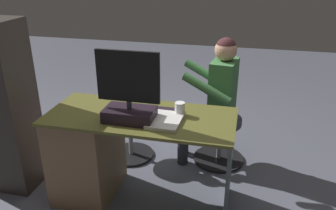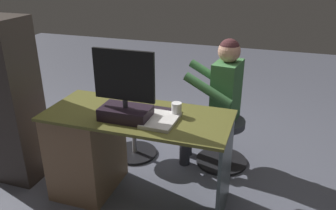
{
  "view_description": "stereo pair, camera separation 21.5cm",
  "coord_description": "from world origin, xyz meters",
  "views": [
    {
      "loc": [
        -0.72,
        2.49,
        1.81
      ],
      "look_at": [
        -0.13,
        0.01,
        0.7
      ],
      "focal_mm": 36.43,
      "sensor_mm": 36.0,
      "label": 1
    },
    {
      "loc": [
        -0.92,
        2.43,
        1.81
      ],
      "look_at": [
        -0.13,
        0.01,
        0.7
      ],
      "focal_mm": 36.43,
      "sensor_mm": 36.0,
      "label": 2
    }
  ],
  "objects": [
    {
      "name": "cup",
      "position": [
        -0.28,
        0.27,
        0.8
      ],
      "size": [
        0.07,
        0.07,
        0.1
      ],
      "primitive_type": "cylinder",
      "color": "white",
      "rests_on": "desk"
    },
    {
      "name": "person",
      "position": [
        -0.47,
        -0.37,
        0.7
      ],
      "size": [
        0.52,
        0.53,
        1.19
      ],
      "color": "#417943",
      "rests_on": "ground_plane"
    },
    {
      "name": "visitor_chair",
      "position": [
        -0.54,
        -0.38,
        0.25
      ],
      "size": [
        0.48,
        0.48,
        0.45
      ],
      "color": "black",
      "rests_on": "ground_plane"
    },
    {
      "name": "desk",
      "position": [
        0.37,
        0.34,
        0.4
      ],
      "size": [
        1.39,
        0.61,
        0.75
      ],
      "color": "brown",
      "rests_on": "ground_plane"
    },
    {
      "name": "computer_mouse",
      "position": [
        0.22,
        0.24,
        0.76
      ],
      "size": [
        0.06,
        0.1,
        0.04
      ],
      "primitive_type": "ellipsoid",
      "color": "#282032",
      "rests_on": "desk"
    },
    {
      "name": "ground_plane",
      "position": [
        0.0,
        0.0,
        0.0
      ],
      "size": [
        10.0,
        10.0,
        0.0
      ],
      "primitive_type": "plane",
      "color": "slate"
    },
    {
      "name": "teddy_bear",
      "position": [
        0.31,
        -0.27,
        0.6
      ],
      "size": [
        0.23,
        0.23,
        0.33
      ],
      "color": "#CCB786",
      "rests_on": "office_chair_teddy"
    },
    {
      "name": "notebook_binder",
      "position": [
        -0.21,
        0.41,
        0.76
      ],
      "size": [
        0.23,
        0.31,
        0.02
      ],
      "primitive_type": "cube",
      "rotation": [
        0.0,
        0.0,
        -0.03
      ],
      "color": "silver",
      "rests_on": "desk"
    },
    {
      "name": "equipment_rack",
      "position": [
        1.14,
        0.37,
        0.7
      ],
      "size": [
        0.44,
        0.36,
        1.4
      ],
      "primitive_type": "cube",
      "color": "#352D28",
      "rests_on": "ground_plane"
    },
    {
      "name": "office_chair_teddy",
      "position": [
        0.31,
        -0.26,
        0.27
      ],
      "size": [
        0.44,
        0.44,
        0.45
      ],
      "color": "black",
      "rests_on": "ground_plane"
    },
    {
      "name": "monitor",
      "position": [
        0.05,
        0.44,
        0.9
      ],
      "size": [
        0.44,
        0.21,
        0.5
      ],
      "color": "black",
      "rests_on": "desk"
    },
    {
      "name": "tv_remote",
      "position": [
        0.24,
        0.44,
        0.76
      ],
      "size": [
        0.08,
        0.16,
        0.02
      ],
      "primitive_type": "cube",
      "rotation": [
        0.0,
        0.0,
        0.25
      ],
      "color": "black",
      "rests_on": "desk"
    },
    {
      "name": "keyboard",
      "position": [
        -0.08,
        0.26,
        0.76
      ],
      "size": [
        0.42,
        0.14,
        0.02
      ],
      "primitive_type": "cube",
      "color": "black",
      "rests_on": "desk"
    }
  ]
}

